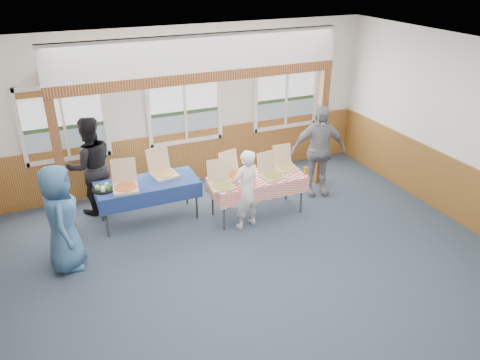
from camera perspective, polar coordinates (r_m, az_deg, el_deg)
name	(u,v)px	position (r m, az deg, el deg)	size (l,w,h in m)	color
floor	(257,270)	(7.33, 2.12, -10.96)	(8.00, 8.00, 0.00)	#2A3845
ceiling	(261,60)	(5.98, 2.63, 14.37)	(8.00, 8.00, 0.00)	white
wall_back	(184,108)	(9.56, -6.83, 8.73)	(8.00, 8.00, 0.00)	silver
wall_front	(454,356)	(4.19, 24.68, -18.93)	(8.00, 8.00, 0.00)	silver
wall_right	(472,136)	(8.87, 26.44, 4.79)	(8.00, 8.00, 0.00)	silver
wainscot_back	(187,156)	(9.89, -6.47, 2.88)	(7.98, 0.05, 1.10)	brown
wainscot_right	(458,192)	(9.24, 25.07, -1.29)	(0.05, 6.98, 1.10)	brown
window_left	(63,119)	(9.14, -20.76, 6.94)	(1.56, 0.10, 1.46)	white
window_mid	(185,105)	(9.49, -6.78, 9.12)	(1.56, 0.10, 1.46)	white
window_right	(286,92)	(10.36, 5.66, 10.60)	(1.56, 0.10, 1.46)	white
post_left	(61,169)	(8.22, -20.98, 1.22)	(0.15, 0.15, 2.40)	#562613
post_right	(321,128)	(9.65, 9.88, 6.21)	(0.15, 0.15, 2.40)	#562613
cross_beam	(202,77)	(8.22, -4.63, 12.44)	(5.15, 0.18, 0.18)	#562613
table_left	(147,185)	(8.43, -11.23, -0.61)	(1.94, 1.38, 0.76)	#323232
table_right	(257,180)	(8.46, 2.14, -0.02)	(1.75, 0.83, 0.76)	#323232
pizza_box_a	(125,185)	(8.22, -13.80, -0.61)	(0.49, 0.57, 0.46)	#D1BB8B
pizza_box_b	(163,172)	(8.59, -9.33, 0.99)	(0.50, 0.58, 0.46)	#D1BB8B
pizza_box_c	(221,183)	(8.06, -2.34, -0.42)	(0.44, 0.52, 0.42)	#D1BB8B
pizza_box_d	(235,173)	(8.43, -0.62, 0.85)	(0.50, 0.56, 0.43)	#D1BB8B
pizza_box_e	(272,173)	(8.44, 3.88, 0.81)	(0.43, 0.50, 0.41)	#D1BB8B
pizza_box_f	(286,165)	(8.80, 5.60, 1.82)	(0.39, 0.47, 0.40)	#D1BB8B
veggie_tray	(103,188)	(8.30, -16.31, -0.96)	(0.38, 0.38, 0.09)	black
drink_glass	(306,171)	(8.58, 8.01, 1.11)	(0.07, 0.07, 0.15)	#A0691A
woman_white	(246,190)	(8.06, 0.74, -1.18)	(0.53, 0.35, 1.45)	white
woman_black	(91,166)	(8.89, -17.74, 1.64)	(0.90, 0.70, 1.85)	black
man_blue	(61,219)	(7.44, -20.95, -4.42)	(0.83, 0.54, 1.70)	#375E89
person_grey	(318,151)	(9.28, 9.53, 3.56)	(1.08, 0.45, 1.84)	gray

